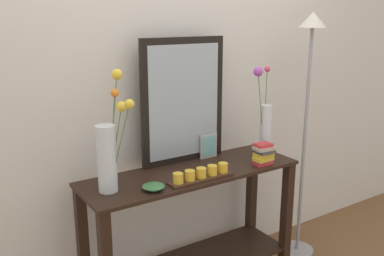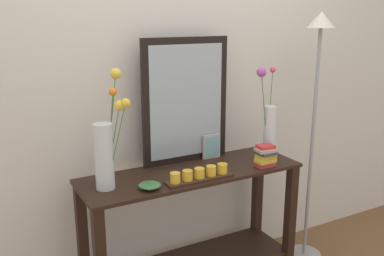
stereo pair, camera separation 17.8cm
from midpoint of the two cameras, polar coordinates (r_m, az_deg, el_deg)
The scene contains 10 objects.
wall_back at distance 2.64m, azimuth -1.51°, elevation 7.34°, with size 6.40×0.08×2.70m, color silver.
console_table at distance 2.62m, azimuth 2.00°, elevation -12.36°, with size 1.30×0.42×0.82m.
mirror_leaning at distance 2.56m, azimuth 1.16°, elevation 3.58°, with size 0.56×0.03×0.75m.
tall_vase_left at distance 2.21m, azimuth -9.11°, elevation -2.69°, with size 0.18×0.21×0.61m.
vase_right at distance 2.69m, azimuth 12.04°, elevation 0.29°, with size 0.21×0.15×0.58m.
candle_tray at distance 2.35m, azimuth 3.18°, elevation -6.27°, with size 0.39×0.09×0.07m.
picture_frame_small at distance 2.69m, azimuth 4.51°, elevation -2.47°, with size 0.12×0.01×0.15m.
decorative_bowl at distance 2.24m, azimuth -3.37°, elevation -7.63°, with size 0.12×0.12×0.03m.
book_stack at distance 2.60m, azimuth 11.71°, elevation -3.65°, with size 0.13×0.10×0.13m.
floor_lamp at distance 2.96m, azimuth 17.81°, elevation 3.70°, with size 0.24×0.24×1.71m.
Camera 2 is at (-1.12, -2.04, 1.69)m, focal length 40.13 mm.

